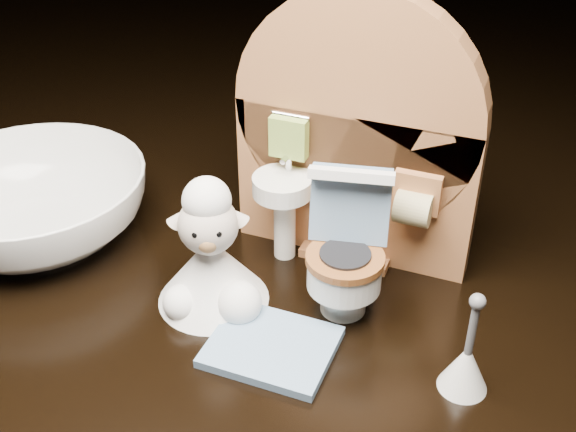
# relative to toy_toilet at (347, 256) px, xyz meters

# --- Properties ---
(backdrop_panel) EXTENTS (0.13, 0.05, 0.15)m
(backdrop_panel) POSITION_rel_toy_toilet_xyz_m (-0.01, 0.04, 0.04)
(backdrop_panel) COLOR #A26438
(backdrop_panel) RESTS_ON ground
(toy_toilet) EXTENTS (0.04, 0.05, 0.08)m
(toy_toilet) POSITION_rel_toy_toilet_xyz_m (0.00, 0.00, 0.00)
(toy_toilet) COLOR white
(toy_toilet) RESTS_ON ground
(bath_mat) EXTENTS (0.06, 0.05, 0.00)m
(bath_mat) POSITION_rel_toy_toilet_xyz_m (-0.02, -0.05, -0.03)
(bath_mat) COLOR #6684A4
(bath_mat) RESTS_ON ground
(toilet_brush) EXTENTS (0.02, 0.02, 0.05)m
(toilet_brush) POSITION_rel_toy_toilet_xyz_m (0.07, -0.04, -0.01)
(toilet_brush) COLOR white
(toilet_brush) RESTS_ON ground
(plush_lamb) EXTENTS (0.06, 0.06, 0.07)m
(plush_lamb) POSITION_rel_toy_toilet_xyz_m (-0.06, -0.03, -0.00)
(plush_lamb) COLOR white
(plush_lamb) RESTS_ON ground
(ceramic_bowl) EXTENTS (0.17, 0.17, 0.04)m
(ceramic_bowl) POSITION_rel_toy_toilet_xyz_m (-0.18, -0.01, -0.01)
(ceramic_bowl) COLOR white
(ceramic_bowl) RESTS_ON ground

